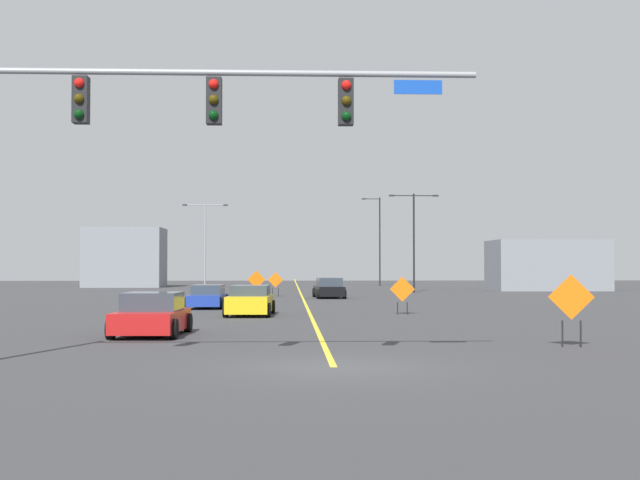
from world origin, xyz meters
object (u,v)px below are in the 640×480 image
traffic_signal_assembly (139,125)px  street_lamp_near_left (205,238)px  construction_sign_right_shoulder (402,291)px  car_yellow_near (250,301)px  street_lamp_far_right (379,238)px  construction_sign_median_far (571,301)px  construction_sign_left_shoulder (256,281)px  car_blue_far (208,297)px  construction_sign_right_lane (275,281)px  car_red_distant (152,315)px  car_black_passing (329,288)px  street_lamp_mid_left (414,234)px

traffic_signal_assembly → street_lamp_near_left: size_ratio=1.43×
construction_sign_right_shoulder → car_yellow_near: (-7.04, -0.51, -0.42)m
street_lamp_far_right → construction_sign_median_far: (-2.19, -68.72, -4.08)m
construction_sign_left_shoulder → traffic_signal_assembly: bearing=-92.2°
car_yellow_near → car_blue_far: car_yellow_near is taller
traffic_signal_assembly → street_lamp_near_left: 63.24m
street_lamp_near_left → street_lamp_far_right: bearing=28.5°
construction_sign_right_lane → car_red_distant: size_ratio=0.44×
construction_sign_median_far → traffic_signal_assembly: bearing=-159.2°
street_lamp_near_left → car_yellow_near: (6.46, -43.90, -4.35)m
street_lamp_far_right → car_yellow_near: (-11.83, -53.84, -4.71)m
construction_sign_right_shoulder → car_yellow_near: construction_sign_right_shoulder is taller
street_lamp_near_left → construction_sign_left_shoulder: bearing=-77.8°
construction_sign_median_far → construction_sign_right_shoulder: 15.60m
construction_sign_right_shoulder → construction_sign_left_shoulder: 16.69m
car_red_distant → construction_sign_median_far: bearing=-19.3°
traffic_signal_assembly → street_lamp_far_right: bearing=79.6°
car_red_distant → street_lamp_near_left: bearing=93.9°
street_lamp_far_right → car_red_distant: street_lamp_far_right is taller
traffic_signal_assembly → car_red_distant: bearing=97.3°
construction_sign_right_shoulder → car_black_passing: bearing=97.2°
street_lamp_near_left → car_black_passing: street_lamp_near_left is taller
car_red_distant → street_lamp_mid_left: bearing=70.1°
street_lamp_far_right → car_black_passing: (-7.24, -33.97, -4.71)m
car_yellow_near → construction_sign_right_lane: bearing=88.0°
car_red_distant → car_blue_far: size_ratio=0.89×
street_lamp_far_right → construction_sign_right_lane: size_ratio=5.54×
car_yellow_near → street_lamp_far_right: bearing=77.6°
street_lamp_far_right → car_red_distant: bearing=-102.7°
street_lamp_mid_left → car_black_passing: street_lamp_mid_left is taller
car_red_distant → car_black_passing: bearing=76.5°
street_lamp_far_right → construction_sign_median_far: size_ratio=4.85×
street_lamp_far_right → construction_sign_right_shoulder: 53.72m
street_lamp_mid_left → construction_sign_left_shoulder: street_lamp_mid_left is taller
car_red_distant → construction_sign_right_lane: bearing=84.0°
car_black_passing → car_yellow_near: bearing=-103.0°
construction_sign_right_shoulder → construction_sign_left_shoulder: (-7.35, 14.98, 0.15)m
street_lamp_near_left → car_red_distant: size_ratio=2.07×
construction_sign_left_shoulder → car_black_passing: size_ratio=0.43×
street_lamp_mid_left → car_yellow_near: bearing=-111.7°
construction_sign_right_lane → car_blue_far: (-3.38, -15.93, -0.52)m
construction_sign_right_shoulder → car_red_distant: bearing=-131.4°
street_lamp_mid_left → construction_sign_median_far: street_lamp_mid_left is taller
car_black_passing → street_lamp_far_right: bearing=78.0°
street_lamp_mid_left → car_yellow_near: 33.45m
construction_sign_right_shoulder → street_lamp_far_right: bearing=84.9°
street_lamp_near_left → construction_sign_right_lane: bearing=-71.0°
street_lamp_far_right → street_lamp_near_left: bearing=-151.5°
street_lamp_far_right → car_blue_far: (-14.41, -47.01, -4.78)m
traffic_signal_assembly → construction_sign_right_shoulder: bearing=66.3°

